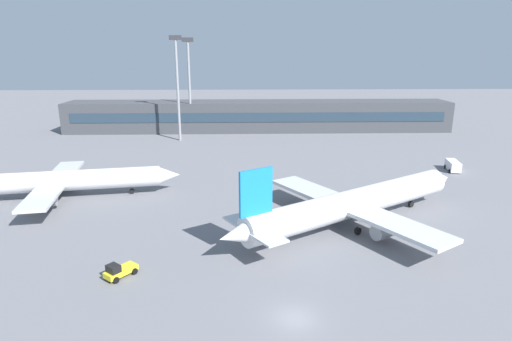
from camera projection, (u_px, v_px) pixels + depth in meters
ground_plane at (269, 186)px, 77.90m from camera, size 400.00×400.00×0.00m
terminal_building at (258, 116)px, 131.09m from camera, size 116.65×12.13×9.00m
airplane_near at (357, 203)px, 59.84m from camera, size 39.01×28.50×10.91m
airplane_mid at (62, 181)px, 70.96m from camera, size 39.05×27.49×9.68m
baggage_tug_yellow at (119, 271)px, 46.37m from camera, size 3.44×3.74×1.75m
service_van_white at (453, 165)px, 87.59m from camera, size 3.05×5.48×2.08m
floodlight_tower_west at (189, 80)px, 122.15m from camera, size 3.20×0.80×27.53m
floodlight_tower_east at (177, 82)px, 113.29m from camera, size 3.20×0.80×27.85m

